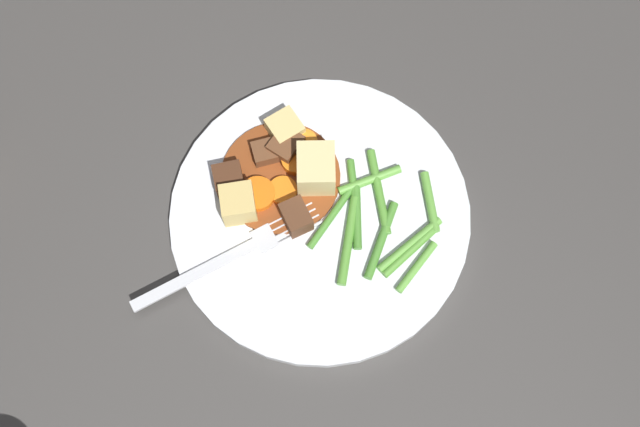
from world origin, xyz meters
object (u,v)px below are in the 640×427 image
object	(u,v)px
carrot_slice_1	(304,144)
potato_chunk_2	(316,169)
carrot_slice_2	(258,194)
potato_chunk_0	(238,204)
carrot_slice_3	(285,189)
meat_chunk_0	(229,179)
carrot_slice_0	(296,161)
dinner_plate	(320,216)
meat_chunk_1	(296,217)
fork	(233,255)
potato_chunk_1	(285,129)
meat_chunk_2	(286,146)
meat_chunk_3	(267,152)

from	to	relation	value
carrot_slice_1	potato_chunk_2	xyz separation A→B (m)	(-0.02, 0.02, 0.01)
carrot_slice_2	potato_chunk_0	size ratio (longest dim) A/B	1.04
carrot_slice_3	potato_chunk_2	xyz separation A→B (m)	(-0.02, -0.02, 0.01)
potato_chunk_0	meat_chunk_0	world-z (taller)	potato_chunk_0
carrot_slice_0	carrot_slice_2	distance (m)	0.04
dinner_plate	carrot_slice_0	size ratio (longest dim) A/B	10.35
dinner_plate	meat_chunk_1	size ratio (longest dim) A/B	9.57
meat_chunk_0	meat_chunk_1	size ratio (longest dim) A/B	0.90
meat_chunk_1	meat_chunk_0	bearing A→B (deg)	0.41
carrot_slice_3	fork	xyz separation A→B (m)	(0.01, 0.07, -0.00)
meat_chunk_0	fork	size ratio (longest dim) A/B	0.16
potato_chunk_2	meat_chunk_0	bearing A→B (deg)	35.41
potato_chunk_1	carrot_slice_3	bearing A→B (deg)	121.09
potato_chunk_1	meat_chunk_1	xyz separation A→B (m)	(-0.05, 0.07, 0.00)
potato_chunk_2	meat_chunk_1	world-z (taller)	potato_chunk_2
potato_chunk_0	fork	world-z (taller)	potato_chunk_0
carrot_slice_3	meat_chunk_0	bearing A→B (deg)	23.49
carrot_slice_3	meat_chunk_2	xyz separation A→B (m)	(0.02, -0.03, 0.01)
carrot_slice_0	meat_chunk_2	size ratio (longest dim) A/B	0.93
carrot_slice_0	meat_chunk_0	world-z (taller)	meat_chunk_0
carrot_slice_0	fork	xyz separation A→B (m)	(0.00, 0.10, -0.00)
carrot_slice_2	carrot_slice_3	xyz separation A→B (m)	(-0.02, -0.02, -0.00)
potato_chunk_2	meat_chunk_1	distance (m)	0.04
meat_chunk_2	meat_chunk_0	bearing A→B (deg)	63.36
dinner_plate	carrot_slice_0	bearing A→B (deg)	-34.59
dinner_plate	carrot_slice_1	bearing A→B (deg)	-45.97
potato_chunk_1	meat_chunk_3	size ratio (longest dim) A/B	1.14
meat_chunk_2	carrot_slice_0	bearing A→B (deg)	155.53
dinner_plate	meat_chunk_1	world-z (taller)	meat_chunk_1
meat_chunk_0	meat_chunk_3	distance (m)	0.04
carrot_slice_1	meat_chunk_3	size ratio (longest dim) A/B	1.06
carrot_slice_2	potato_chunk_1	size ratio (longest dim) A/B	1.12
dinner_plate	meat_chunk_2	world-z (taller)	meat_chunk_2
carrot_slice_1	carrot_slice_2	size ratio (longest dim) A/B	0.82
meat_chunk_2	meat_chunk_1	bearing A→B (deg)	129.13
potato_chunk_2	meat_chunk_2	xyz separation A→B (m)	(0.04, -0.01, -0.01)
dinner_plate	meat_chunk_2	xyz separation A→B (m)	(0.06, -0.04, 0.02)
meat_chunk_0	meat_chunk_1	xyz separation A→B (m)	(-0.07, -0.00, 0.00)
potato_chunk_1	meat_chunk_2	distance (m)	0.02
carrot_slice_3	meat_chunk_2	distance (m)	0.04
meat_chunk_2	meat_chunk_3	distance (m)	0.02
dinner_plate	fork	size ratio (longest dim) A/B	1.65
potato_chunk_1	carrot_slice_1	bearing A→B (deg)	172.32
potato_chunk_1	fork	size ratio (longest dim) A/B	0.17
carrot_slice_0	carrot_slice_3	world-z (taller)	carrot_slice_0
fork	carrot_slice_0	bearing A→B (deg)	-91.09
carrot_slice_3	meat_chunk_2	bearing A→B (deg)	-60.48
dinner_plate	fork	world-z (taller)	fork
carrot_slice_0	potato_chunk_0	bearing A→B (deg)	72.23
meat_chunk_3	dinner_plate	bearing A→B (deg)	161.90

